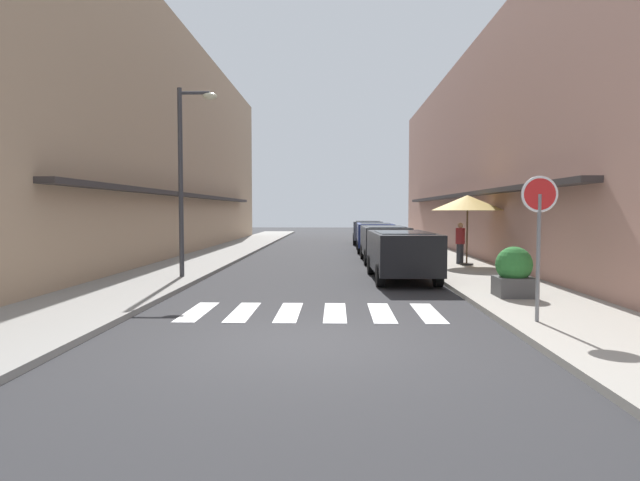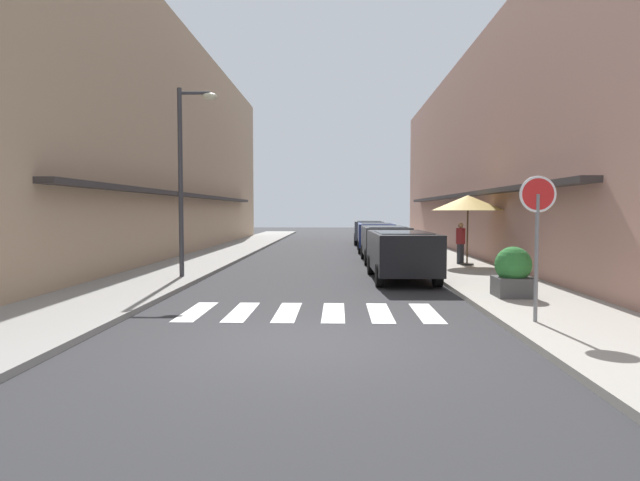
% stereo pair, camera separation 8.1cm
% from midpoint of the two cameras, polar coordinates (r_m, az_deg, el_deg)
% --- Properties ---
extents(ground_plane, '(88.24, 88.24, 0.00)m').
position_cam_midpoint_polar(ground_plane, '(24.66, 0.69, -1.75)').
color(ground_plane, '#2B2B2D').
extents(sidewalk_left, '(2.88, 56.15, 0.12)m').
position_cam_midpoint_polar(sidewalk_left, '(25.25, -10.65, -1.55)').
color(sidewalk_left, gray).
rests_on(sidewalk_left, ground_plane).
extents(sidewalk_right, '(2.88, 56.15, 0.12)m').
position_cam_midpoint_polar(sidewalk_right, '(25.04, 12.13, -1.61)').
color(sidewalk_right, '#9E998E').
rests_on(sidewalk_right, ground_plane).
extents(building_row_left, '(5.50, 38.10, 10.51)m').
position_cam_midpoint_polar(building_row_left, '(27.43, -18.46, 9.58)').
color(building_row_left, tan).
rests_on(building_row_left, ground_plane).
extents(building_row_right, '(5.50, 38.10, 9.39)m').
position_cam_midpoint_polar(building_row_right, '(27.03, 20.19, 8.45)').
color(building_row_right, '#A87A6B').
rests_on(building_row_right, ground_plane).
extents(crosswalk, '(5.20, 2.20, 0.01)m').
position_cam_midpoint_polar(crosswalk, '(11.30, -0.80, -7.53)').
color(crosswalk, silver).
rests_on(crosswalk, ground_plane).
extents(parked_car_near, '(1.88, 4.53, 1.47)m').
position_cam_midpoint_polar(parked_car_near, '(16.54, 8.68, -0.98)').
color(parked_car_near, black).
rests_on(parked_car_near, ground_plane).
extents(parked_car_mid, '(1.83, 4.25, 1.47)m').
position_cam_midpoint_polar(parked_car_mid, '(22.36, 6.91, 0.09)').
color(parked_car_mid, black).
rests_on(parked_car_mid, ground_plane).
extents(parked_car_far, '(1.89, 4.46, 1.47)m').
position_cam_midpoint_polar(parked_car_far, '(28.00, 5.91, 0.71)').
color(parked_car_far, navy).
rests_on(parked_car_far, ground_plane).
extents(parked_car_distant, '(1.90, 4.15, 1.47)m').
position_cam_midpoint_polar(parked_car_distant, '(34.44, 5.17, 1.16)').
color(parked_car_distant, '#4C5156').
rests_on(parked_car_distant, ground_plane).
extents(round_street_sign, '(0.65, 0.07, 2.59)m').
position_cam_midpoint_polar(round_street_sign, '(10.37, 22.03, 2.95)').
color(round_street_sign, slate).
rests_on(round_street_sign, sidewalk_right).
extents(street_lamp, '(1.19, 0.28, 5.61)m').
position_cam_midpoint_polar(street_lamp, '(16.84, -13.68, 7.92)').
color(street_lamp, '#38383D').
rests_on(street_lamp, sidewalk_left).
extents(cafe_umbrella, '(2.58, 2.58, 2.54)m').
position_cam_midpoint_polar(cafe_umbrella, '(20.49, 15.33, 3.80)').
color(cafe_umbrella, '#262626').
rests_on(cafe_umbrella, sidewalk_right).
extents(planter_corner, '(0.83, 0.83, 1.16)m').
position_cam_midpoint_polar(planter_corner, '(13.30, 19.73, -3.15)').
color(planter_corner, '#4C4C4C').
rests_on(planter_corner, sidewalk_right).
extents(pedestrian_walking_near, '(0.34, 0.34, 1.54)m').
position_cam_midpoint_polar(pedestrian_walking_near, '(20.90, 14.61, -0.20)').
color(pedestrian_walking_near, '#282B33').
rests_on(pedestrian_walking_near, sidewalk_right).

